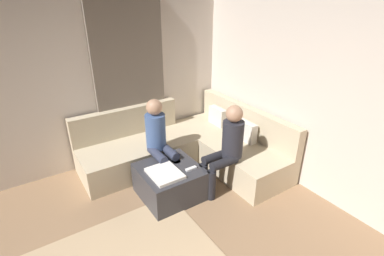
# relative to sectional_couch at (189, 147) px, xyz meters

# --- Properties ---
(wall_back) EXTENTS (6.00, 0.12, 2.70)m
(wall_back) POSITION_rel_sectional_couch_xyz_m (2.08, 1.06, 1.07)
(wall_back) COLOR beige
(wall_back) RESTS_ON ground_plane
(wall_left) EXTENTS (0.12, 6.00, 2.70)m
(wall_left) POSITION_rel_sectional_couch_xyz_m (-0.86, -1.88, 1.07)
(wall_left) COLOR beige
(wall_left) RESTS_ON ground_plane
(curtain_panel) EXTENTS (0.06, 1.10, 2.50)m
(curtain_panel) POSITION_rel_sectional_couch_xyz_m (-0.76, -0.58, 0.97)
(curtain_panel) COLOR #726659
(curtain_panel) RESTS_ON ground_plane
(sectional_couch) EXTENTS (2.10, 2.55, 0.87)m
(sectional_couch) POSITION_rel_sectional_couch_xyz_m (0.00, 0.00, 0.00)
(sectional_couch) COLOR #C6B593
(sectional_couch) RESTS_ON ground_plane
(ottoman) EXTENTS (0.76, 0.76, 0.42)m
(ottoman) POSITION_rel_sectional_couch_xyz_m (0.55, -0.66, -0.07)
(ottoman) COLOR #333338
(ottoman) RESTS_ON ground_plane
(folded_blanket) EXTENTS (0.44, 0.36, 0.04)m
(folded_blanket) POSITION_rel_sectional_couch_xyz_m (0.65, -0.78, 0.16)
(folded_blanket) COLOR white
(folded_blanket) RESTS_ON ottoman
(coffee_mug) EXTENTS (0.08, 0.08, 0.10)m
(coffee_mug) POSITION_rel_sectional_couch_xyz_m (0.33, -0.48, 0.19)
(coffee_mug) COLOR #334C72
(coffee_mug) RESTS_ON ottoman
(game_remote) EXTENTS (0.05, 0.15, 0.02)m
(game_remote) POSITION_rel_sectional_couch_xyz_m (0.73, -0.44, 0.15)
(game_remote) COLOR white
(game_remote) RESTS_ON ottoman
(person_on_couch_back) EXTENTS (0.30, 0.60, 1.20)m
(person_on_couch_back) POSITION_rel_sectional_couch_xyz_m (0.82, 0.06, 0.38)
(person_on_couch_back) COLOR black
(person_on_couch_back) RESTS_ON ground_plane
(person_on_couch_side) EXTENTS (0.60, 0.30, 1.20)m
(person_on_couch_side) POSITION_rel_sectional_couch_xyz_m (0.15, -0.59, 0.38)
(person_on_couch_side) COLOR #2D3347
(person_on_couch_side) RESTS_ON ground_plane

